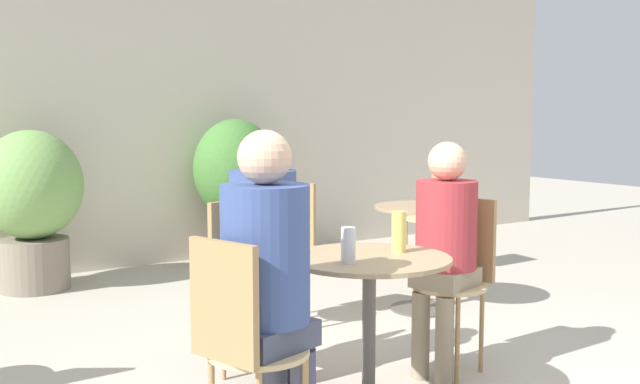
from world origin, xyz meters
name	(u,v)px	position (x,y,z in m)	size (l,w,h in m)	color
storefront_wall	(133,94)	(0.00, 3.95, 1.50)	(10.00, 0.06, 3.00)	beige
cafe_table_near	(369,298)	(-0.24, 0.21, 0.53)	(0.72, 0.72, 0.72)	#514C47
cafe_table_far	(423,237)	(1.13, 1.44, 0.51)	(0.66, 0.66, 0.72)	#514C47
bistro_chair_0	(458,267)	(0.51, 0.44, 0.55)	(0.42, 0.40, 0.90)	tan
bistro_chair_1	(245,271)	(-0.46, 0.96, 0.55)	(0.40, 0.42, 0.90)	tan
bistro_chair_2	(241,335)	(-0.98, -0.02, 0.55)	(0.42, 0.40, 0.90)	tan
bistro_chair_4	(436,208)	(2.04, 2.32, 0.55)	(0.39, 0.38, 0.90)	tan
bistro_chair_5	(286,239)	(0.18, 1.66, 0.55)	(0.43, 0.42, 0.90)	tan
seated_person_0	(445,236)	(0.38, 0.40, 0.73)	(0.36, 0.34, 1.20)	gray
seated_person_1	(265,234)	(-0.42, 0.82, 0.75)	(0.36, 0.38, 1.26)	#2D2D33
seated_person_2	(268,270)	(-0.85, 0.02, 0.76)	(0.39, 0.36, 1.29)	#42475B
beer_glass_0	(399,232)	(-0.06, 0.22, 0.81)	(0.07, 0.07, 0.19)	#DBC65B
beer_glass_1	(348,245)	(-0.40, 0.14, 0.79)	(0.06, 0.06, 0.15)	silver
potted_plant_0	(32,199)	(-0.96, 3.50, 0.69)	(0.76, 0.76, 1.22)	slate
potted_plant_1	(236,178)	(0.78, 3.55, 0.77)	(0.75, 0.75, 1.29)	brown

